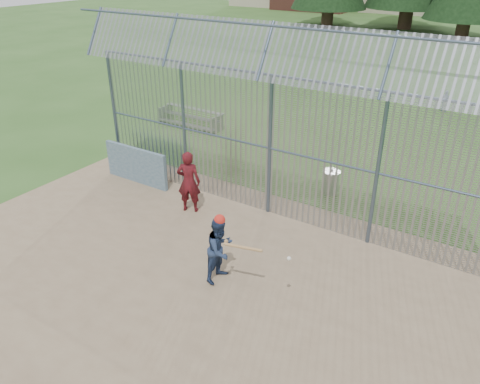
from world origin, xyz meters
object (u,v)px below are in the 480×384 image
Objects in this scene: trash_can at (331,182)px; bleacher at (190,117)px; batter at (220,249)px; onlooker at (189,182)px; dugout_wall at (136,165)px.

trash_can is 8.06m from bleacher.
trash_can reaches higher than bleacher.
batter is at bearing -94.00° from trash_can.
onlooker reaches higher than batter.
onlooker reaches higher than dugout_wall.
batter is 0.85× the size of onlooker.
bleacher is (-4.65, 5.91, -0.53)m from onlooker.
dugout_wall is at bearing -154.01° from trash_can.
trash_can is (0.38, 5.46, -0.43)m from batter.
dugout_wall is at bearing -69.46° from bleacher.
batter is 0.53× the size of bleacher.
trash_can is 0.27× the size of bleacher.
bleacher is (-2.00, 5.34, -0.21)m from dugout_wall.
onlooker is at bearing -51.84° from bleacher.
dugout_wall is at bearing 67.56° from batter.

